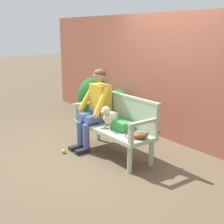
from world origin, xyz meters
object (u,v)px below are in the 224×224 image
dog_on_bench (110,117)px  baseball_glove (140,135)px  tennis_ball (64,151)px  person_seated (96,106)px  garden_bench (112,131)px  sports_bag (122,126)px  tennis_racket (136,136)px

dog_on_bench → baseball_glove: bearing=5.5°
tennis_ball → person_seated: bearing=81.7°
garden_bench → sports_bag: 0.24m
dog_on_bench → garden_bench: bearing=97.6°
baseball_glove → tennis_racket: bearing=133.8°
tennis_racket → sports_bag: sports_bag is taller
garden_bench → dog_on_bench: (0.01, -0.05, 0.24)m
sports_bag → tennis_ball: sports_bag is taller
tennis_racket → baseball_glove: (0.10, -0.02, 0.04)m
sports_bag → tennis_ball: (-0.70, -0.64, -0.49)m
garden_bench → sports_bag: bearing=10.8°
tennis_racket → sports_bag: 0.35m
garden_bench → baseball_glove: bearing=0.9°
person_seated → sports_bag: size_ratio=4.71×
person_seated → tennis_racket: person_seated is taller
garden_bench → person_seated: size_ratio=1.16×
person_seated → tennis_racket: bearing=2.9°
garden_bench → person_seated: person_seated is taller
person_seated → tennis_ball: size_ratio=19.99×
person_seated → dog_on_bench: (0.42, -0.04, -0.09)m
dog_on_bench → baseball_glove: size_ratio=1.66×
garden_bench → sports_bag: sports_bag is taller
person_seated → tennis_ball: person_seated is taller
person_seated → sports_bag: bearing=5.0°
garden_bench → dog_on_bench: size_ratio=4.19×
baseball_glove → tennis_ball: (-1.15, -0.61, -0.46)m
person_seated → baseball_glove: (1.06, 0.03, -0.23)m
baseball_glove → sports_bag: 0.45m
sports_bag → person_seated: bearing=-175.0°
garden_bench → tennis_racket: bearing=3.4°
dog_on_bench → tennis_ball: bearing=-132.5°
garden_bench → tennis_racket: 0.55m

